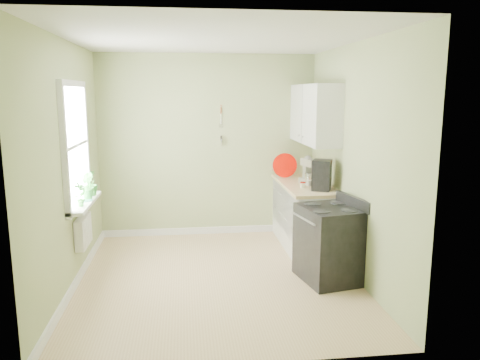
{
  "coord_description": "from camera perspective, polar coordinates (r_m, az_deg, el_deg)",
  "views": [
    {
      "loc": [
        -0.36,
        -5.16,
        2.13
      ],
      "look_at": [
        0.33,
        0.55,
        1.06
      ],
      "focal_mm": 35.0,
      "sensor_mm": 36.0,
      "label": 1
    }
  ],
  "objects": [
    {
      "name": "red_tray",
      "position": [
        6.89,
        5.47,
        1.79
      ],
      "size": [
        0.36,
        0.09,
        0.36
      ],
      "primitive_type": "cylinder",
      "rotation": [
        1.45,
        0.0,
        -0.1
      ],
      "color": "#A40800",
      "rests_on": "countertop"
    },
    {
      "name": "window_sill",
      "position": [
        5.72,
        -18.37,
        -2.63
      ],
      "size": [
        0.18,
        1.14,
        0.04
      ],
      "primitive_type": "cube",
      "color": "white",
      "rests_on": "wall_left"
    },
    {
      "name": "upper_cabinets",
      "position": [
        6.52,
        9.07,
        7.94
      ],
      "size": [
        0.35,
        1.4,
        0.8
      ],
      "primitive_type": "cube",
      "color": "white",
      "rests_on": "wall_right"
    },
    {
      "name": "floor",
      "position": [
        5.6,
        -2.77,
        -11.95
      ],
      "size": [
        3.2,
        3.6,
        0.02
      ],
      "primitive_type": "cube",
      "color": "tan",
      "rests_on": "ground"
    },
    {
      "name": "kettle",
      "position": [
        7.11,
        4.87,
        1.41
      ],
      "size": [
        0.19,
        0.11,
        0.19
      ],
      "color": "silver",
      "rests_on": "countertop"
    },
    {
      "name": "jar",
      "position": [
        6.17,
        7.66,
        -0.59
      ],
      "size": [
        0.07,
        0.07,
        0.08
      ],
      "color": "beige",
      "rests_on": "countertop"
    },
    {
      "name": "plant_c",
      "position": [
        5.97,
        -17.81,
        -0.35
      ],
      "size": [
        0.24,
        0.24,
        0.31
      ],
      "primitive_type": "imported",
      "rotation": [
        0.0,
        0.0,
        4.18
      ],
      "color": "#31832F",
      "rests_on": "window_sill"
    },
    {
      "name": "stove",
      "position": [
        5.5,
        10.84,
        -7.57
      ],
      "size": [
        0.74,
        0.81,
        0.98
      ],
      "color": "black",
      "rests_on": "floor"
    },
    {
      "name": "radiator",
      "position": [
        5.76,
        -18.57,
        -5.95
      ],
      "size": [
        0.12,
        0.5,
        0.35
      ],
      "primitive_type": "cube",
      "color": "white",
      "rests_on": "wall_left"
    },
    {
      "name": "stand_mixer",
      "position": [
        6.43,
        8.48,
        0.94
      ],
      "size": [
        0.26,
        0.34,
        0.38
      ],
      "color": "#B2B2B7",
      "rests_on": "countertop"
    },
    {
      "name": "plant_b",
      "position": [
        5.78,
        -18.18,
        -0.69
      ],
      "size": [
        0.21,
        0.22,
        0.31
      ],
      "primitive_type": "imported",
      "rotation": [
        0.0,
        0.0,
        2.12
      ],
      "color": "#31832F",
      "rests_on": "window_sill"
    },
    {
      "name": "countertop",
      "position": [
        6.5,
        7.92,
        -0.57
      ],
      "size": [
        0.64,
        1.6,
        0.04
      ],
      "primitive_type": "cube",
      "color": "beige",
      "rests_on": "base_cabinets"
    },
    {
      "name": "wall_right",
      "position": [
        5.58,
        13.84,
        2.19
      ],
      "size": [
        0.02,
        3.6,
        2.7
      ],
      "primitive_type": "cube",
      "color": "#A5B178",
      "rests_on": "floor"
    },
    {
      "name": "wall_utensils",
      "position": [
        6.99,
        -2.31,
        5.88
      ],
      "size": [
        0.02,
        0.14,
        0.58
      ],
      "color": "beige",
      "rests_on": "wall_back"
    },
    {
      "name": "plant_a",
      "position": [
        5.42,
        -18.91,
        -1.64
      ],
      "size": [
        0.16,
        0.18,
        0.28
      ],
      "primitive_type": "imported",
      "rotation": [
        0.0,
        0.0,
        1.1
      ],
      "color": "#31832F",
      "rests_on": "window_sill"
    },
    {
      "name": "wall_back",
      "position": [
        7.02,
        -3.95,
        4.13
      ],
      "size": [
        3.2,
        0.02,
        2.7
      ],
      "primitive_type": "cube",
      "color": "#A5B178",
      "rests_on": "floor"
    },
    {
      "name": "window",
      "position": [
        5.63,
        -19.49,
        4.02
      ],
      "size": [
        0.06,
        1.14,
        1.44
      ],
      "color": "white",
      "rests_on": "wall_left"
    },
    {
      "name": "ceiling",
      "position": [
        5.21,
        -3.05,
        16.92
      ],
      "size": [
        3.2,
        3.6,
        0.02
      ],
      "primitive_type": "cube",
      "color": "white",
      "rests_on": "wall_back"
    },
    {
      "name": "coffee_maker",
      "position": [
        6.03,
        9.91,
        0.5
      ],
      "size": [
        0.3,
        0.32,
        0.39
      ],
      "color": "black",
      "rests_on": "countertop"
    },
    {
      "name": "base_cabinets",
      "position": [
        6.6,
        7.91,
        -4.45
      ],
      "size": [
        0.6,
        1.6,
        0.87
      ],
      "primitive_type": "cube",
      "color": "white",
      "rests_on": "floor"
    },
    {
      "name": "wall_left",
      "position": [
        5.37,
        -20.32,
        1.53
      ],
      "size": [
        0.02,
        3.6,
        2.7
      ],
      "primitive_type": "cube",
      "color": "#A5B178",
      "rests_on": "floor"
    }
  ]
}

